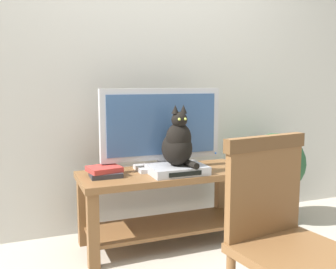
# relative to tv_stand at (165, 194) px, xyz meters

# --- Properties ---
(back_wall) EXTENTS (7.00, 0.12, 2.80)m
(back_wall) POSITION_rel_tv_stand_xyz_m (-0.02, 0.47, 1.04)
(back_wall) COLOR beige
(back_wall) RESTS_ON ground
(tv_stand) EXTENTS (1.20, 0.49, 0.53)m
(tv_stand) POSITION_rel_tv_stand_xyz_m (0.00, 0.00, 0.00)
(tv_stand) COLOR brown
(tv_stand) RESTS_ON ground
(tv) EXTENTS (0.88, 0.20, 0.58)m
(tv) POSITION_rel_tv_stand_xyz_m (0.00, 0.07, 0.46)
(tv) COLOR #B7B7BC
(tv) RESTS_ON tv_stand
(media_box) EXTENTS (0.38, 0.29, 0.06)m
(media_box) POSITION_rel_tv_stand_xyz_m (0.05, -0.08, 0.19)
(media_box) COLOR #ADADB2
(media_box) RESTS_ON tv_stand
(cat) EXTENTS (0.21, 0.29, 0.42)m
(cat) POSITION_rel_tv_stand_xyz_m (0.05, -0.10, 0.38)
(cat) COLOR black
(cat) RESTS_ON media_box
(wooden_chair) EXTENTS (0.50, 0.50, 0.92)m
(wooden_chair) POSITION_rel_tv_stand_xyz_m (0.07, -1.20, 0.17)
(wooden_chair) COLOR brown
(wooden_chair) RESTS_ON ground
(book_stack) EXTENTS (0.23, 0.21, 0.07)m
(book_stack) POSITION_rel_tv_stand_xyz_m (-0.43, 0.01, 0.20)
(book_stack) COLOR #2D2D33
(book_stack) RESTS_ON tv_stand
(potted_plant) EXTENTS (0.48, 0.48, 0.75)m
(potted_plant) POSITION_rel_tv_stand_xyz_m (0.96, 0.04, 0.10)
(potted_plant) COLOR #47474C
(potted_plant) RESTS_ON ground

